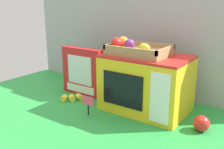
{
  "coord_description": "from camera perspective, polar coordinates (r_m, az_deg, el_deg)",
  "views": [
    {
      "loc": [
        0.79,
        -1.15,
        0.56
      ],
      "look_at": [
        0.0,
        -0.02,
        0.16
      ],
      "focal_mm": 41.21,
      "sensor_mm": 36.0,
      "label": 1
    }
  ],
  "objects": [
    {
      "name": "ground_plane",
      "position": [
        1.51,
        0.49,
        -5.56
      ],
      "size": [
        1.7,
        1.7,
        0.0
      ],
      "primitive_type": "plane",
      "color": "green",
      "rests_on": "ground"
    },
    {
      "name": "cookie_set_box",
      "position": [
        1.56,
        -6.55,
        0.65
      ],
      "size": [
        0.28,
        0.06,
        0.29
      ],
      "color": "red",
      "rests_on": "ground"
    },
    {
      "name": "loose_toy_apple",
      "position": [
        1.22,
        19.21,
        -10.22
      ],
      "size": [
        0.07,
        0.07,
        0.07
      ],
      "primitive_type": "sphere",
      "color": "red",
      "rests_on": "ground"
    },
    {
      "name": "food_groups_crate",
      "position": [
        1.31,
        5.31,
        5.54
      ],
      "size": [
        0.29,
        0.21,
        0.09
      ],
      "color": "#A37F51",
      "rests_on": "toy_microwave"
    },
    {
      "name": "price_sign",
      "position": [
        1.29,
        -5.35,
        -6.25
      ],
      "size": [
        0.07,
        0.01,
        0.1
      ],
      "color": "black",
      "rests_on": "ground"
    },
    {
      "name": "toy_microwave",
      "position": [
        1.34,
        7.59,
        -1.88
      ],
      "size": [
        0.43,
        0.3,
        0.29
      ],
      "color": "yellow",
      "rests_on": "ground"
    },
    {
      "name": "display_back_panel",
      "position": [
        1.62,
        5.24,
        7.0
      ],
      "size": [
        1.61,
        0.03,
        0.6
      ],
      "primitive_type": "cube",
      "color": "#A0A3A8",
      "rests_on": "ground"
    },
    {
      "name": "loose_toy_banana",
      "position": [
        1.51,
        -8.9,
        -5.1
      ],
      "size": [
        0.11,
        0.12,
        0.03
      ],
      "color": "yellow",
      "rests_on": "ground"
    }
  ]
}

